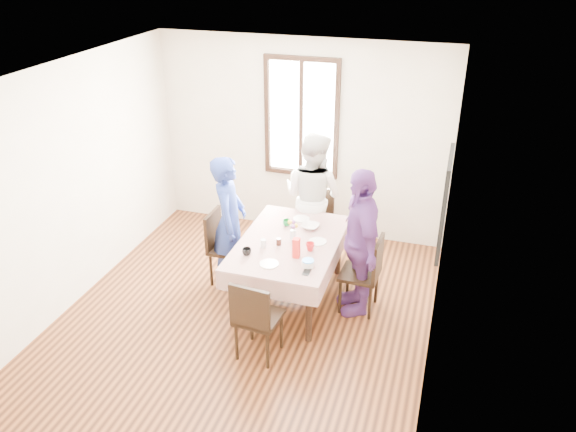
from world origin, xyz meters
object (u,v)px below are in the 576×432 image
at_px(chair_near, 259,317).
at_px(person_far, 313,197).
at_px(dining_table, 289,270).
at_px(person_left, 229,222).
at_px(chair_right, 360,274).
at_px(person_right, 360,242).
at_px(chair_left, 229,248).
at_px(chair_far, 313,225).

relative_size(chair_near, person_far, 0.53).
bearing_deg(dining_table, person_left, 169.82).
xyz_separation_m(chair_right, person_left, (-1.59, 0.09, 0.36)).
bearing_deg(person_far, chair_near, 108.75).
relative_size(chair_right, person_right, 0.53).
distance_m(chair_left, chair_near, 1.43).
bearing_deg(person_far, chair_far, -71.25).
height_order(dining_table, chair_right, chair_right).
bearing_deg(chair_near, person_right, 59.50).
bearing_deg(person_right, chair_left, -117.80).
xyz_separation_m(chair_near, person_left, (-0.79, 1.17, 0.36)).
relative_size(chair_left, chair_near, 1.00).
bearing_deg(person_left, chair_left, 76.66).
bearing_deg(chair_near, person_far, 95.51).
bearing_deg(chair_left, person_far, 137.53).
bearing_deg(chair_left, person_left, 90.24).
bearing_deg(dining_table, person_right, 3.42).
distance_m(chair_far, person_right, 1.32).
bearing_deg(person_right, chair_near, -60.42).
xyz_separation_m(chair_left, chair_right, (1.61, -0.09, 0.00)).
bearing_deg(chair_left, chair_near, 34.73).
distance_m(dining_table, chair_right, 0.81).
xyz_separation_m(chair_right, person_far, (-0.81, 0.97, 0.40)).
relative_size(chair_right, chair_far, 1.00).
height_order(chair_left, chair_right, same).
xyz_separation_m(chair_left, chair_near, (0.81, -1.17, 0.00)).
xyz_separation_m(dining_table, person_left, (-0.79, 0.14, 0.44)).
bearing_deg(chair_near, chair_right, 58.76).
bearing_deg(chair_right, chair_left, 89.40).
relative_size(chair_near, person_left, 0.56).
relative_size(chair_left, person_left, 0.56).
xyz_separation_m(chair_right, person_right, (-0.02, -0.00, 0.40)).
height_order(chair_left, person_right, person_right).
xyz_separation_m(dining_table, chair_right, (0.81, 0.05, 0.08)).
distance_m(dining_table, person_far, 1.12).
relative_size(person_left, person_far, 0.96).
distance_m(dining_table, chair_near, 1.04).
bearing_deg(chair_far, person_right, 137.24).
bearing_deg(chair_near, person_left, 129.27).
bearing_deg(dining_table, person_far, 90.00).
bearing_deg(person_far, person_left, 66.81).
distance_m(chair_near, person_left, 1.46).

